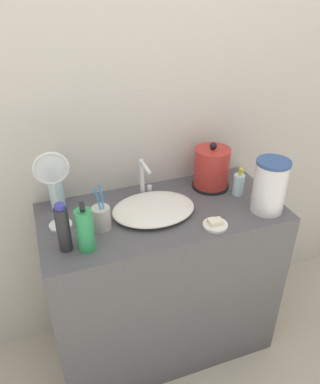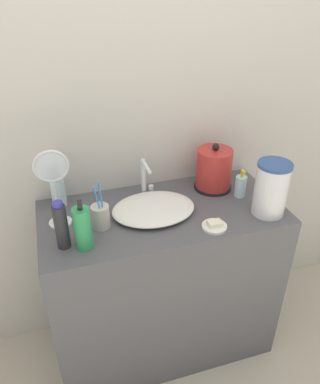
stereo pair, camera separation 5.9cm
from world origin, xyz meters
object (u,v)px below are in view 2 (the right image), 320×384
object	(u,v)px
toothbrush_cup	(101,216)
water_pitcher	(271,189)
faucet	(145,177)
hand_cream_bottle	(240,186)
vanity_mirror	(54,182)
shampoo_bottle	(57,186)
mouthwash_bottle	(61,226)
electric_kettle	(214,170)
lotion_bottle	(83,228)

from	to	relation	value
toothbrush_cup	water_pitcher	size ratio (longest dim) A/B	0.91
faucet	toothbrush_cup	xyz separation A→B (m)	(-0.24, -0.18, -0.05)
faucet	hand_cream_bottle	xyz separation A→B (m)	(0.41, -0.13, -0.05)
vanity_mirror	water_pitcher	size ratio (longest dim) A/B	1.41
water_pitcher	faucet	bearing A→B (deg)	148.01
shampoo_bottle	mouthwash_bottle	bearing A→B (deg)	-91.33
toothbrush_cup	mouthwash_bottle	size ratio (longest dim) A/B	1.09
electric_kettle	hand_cream_bottle	world-z (taller)	electric_kettle
faucet	water_pitcher	xyz separation A→B (m)	(0.47, -0.29, 0.02)
lotion_bottle	electric_kettle	bearing A→B (deg)	22.30
electric_kettle	vanity_mirror	world-z (taller)	vanity_mirror
faucet	electric_kettle	xyz separation A→B (m)	(0.33, -0.03, -0.01)
electric_kettle	toothbrush_cup	xyz separation A→B (m)	(-0.56, -0.16, -0.04)
lotion_bottle	mouthwash_bottle	size ratio (longest dim) A/B	1.04
electric_kettle	shampoo_bottle	bearing A→B (deg)	175.24
water_pitcher	toothbrush_cup	bearing A→B (deg)	171.16
shampoo_bottle	water_pitcher	xyz separation A→B (m)	(0.85, -0.33, 0.02)
electric_kettle	water_pitcher	world-z (taller)	water_pitcher
hand_cream_bottle	toothbrush_cup	bearing A→B (deg)	-175.84
shampoo_bottle	vanity_mirror	distance (m)	0.18
faucet	toothbrush_cup	bearing A→B (deg)	-142.71
faucet	electric_kettle	bearing A→B (deg)	-4.46
lotion_bottle	shampoo_bottle	world-z (taller)	shampoo_bottle
electric_kettle	hand_cream_bottle	bearing A→B (deg)	-51.06
shampoo_bottle	vanity_mirror	bearing A→B (deg)	-93.78
mouthwash_bottle	vanity_mirror	distance (m)	0.18
faucet	shampoo_bottle	world-z (taller)	shampoo_bottle
faucet	toothbrush_cup	world-z (taller)	toothbrush_cup
shampoo_bottle	hand_cream_bottle	xyz separation A→B (m)	(0.80, -0.17, -0.05)
vanity_mirror	hand_cream_bottle	bearing A→B (deg)	-1.60
toothbrush_cup	hand_cream_bottle	distance (m)	0.65
faucet	vanity_mirror	world-z (taller)	vanity_mirror
toothbrush_cup	faucet	bearing A→B (deg)	37.29
faucet	lotion_bottle	xyz separation A→B (m)	(-0.32, -0.29, -0.01)
lotion_bottle	water_pitcher	distance (m)	0.79
lotion_bottle	shampoo_bottle	size ratio (longest dim) A/B	0.90
water_pitcher	mouthwash_bottle	bearing A→B (deg)	178.25
electric_kettle	lotion_bottle	size ratio (longest dim) A/B	1.11
electric_kettle	toothbrush_cup	distance (m)	0.59
shampoo_bottle	toothbrush_cup	bearing A→B (deg)	-55.32
lotion_bottle	vanity_mirror	xyz separation A→B (m)	(-0.08, 0.18, 0.11)
lotion_bottle	hand_cream_bottle	size ratio (longest dim) A/B	1.51
mouthwash_bottle	hand_cream_bottle	distance (m)	0.82
faucet	hand_cream_bottle	distance (m)	0.44
electric_kettle	water_pitcher	bearing A→B (deg)	-62.25
mouthwash_bottle	faucet	bearing A→B (deg)	33.88
lotion_bottle	water_pitcher	bearing A→B (deg)	-0.04
toothbrush_cup	hand_cream_bottle	bearing A→B (deg)	4.16
lotion_bottle	faucet	bearing A→B (deg)	42.24
shampoo_bottle	faucet	bearing A→B (deg)	-5.00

